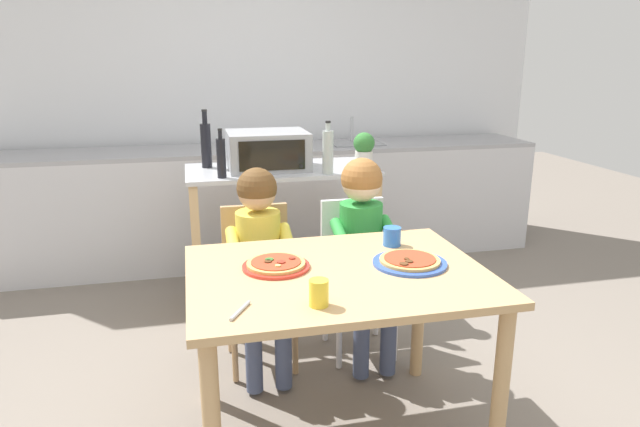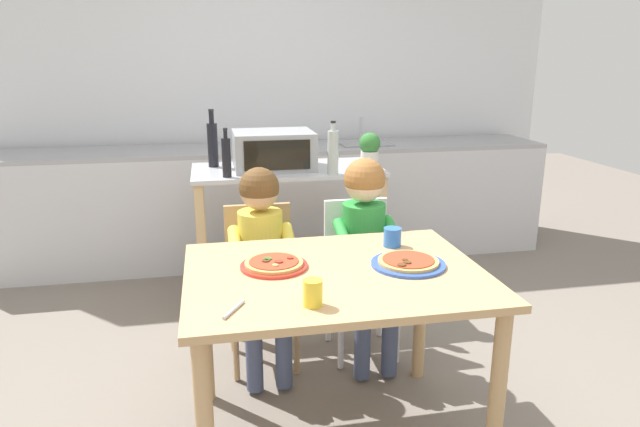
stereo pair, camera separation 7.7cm
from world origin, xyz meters
The scene contains 19 objects.
ground_plane centered at (0.00, 1.05, 0.00)m, with size 10.54×10.54×0.00m, color slate.
back_wall_tiled centered at (0.00, 2.70, 1.35)m, with size 4.82×0.12×2.70m.
kitchen_counter centered at (0.00, 2.29, 0.44)m, with size 4.34×0.60×1.09m.
kitchen_island_cart centered at (0.01, 1.41, 0.60)m, with size 1.16×0.59×0.89m.
toaster_oven centered at (-0.07, 1.41, 1.00)m, with size 0.48×0.40×0.23m.
bottle_dark_olive_oil centered at (-0.36, 1.20, 1.01)m, with size 0.05×0.05×0.28m.
bottle_brown_beer centered at (-0.43, 1.53, 1.04)m, with size 0.06×0.06×0.36m.
bottle_squat_spirits centered at (0.25, 1.17, 1.02)m, with size 0.06×0.06×0.31m.
potted_herb_plant centered at (0.49, 1.24, 1.01)m, with size 0.13×0.13×0.23m.
dining_table centered at (0.00, 0.00, 0.64)m, with size 1.16×0.88×0.75m.
dining_chair_left centered at (-0.23, 0.72, 0.48)m, with size 0.36×0.36×0.81m.
dining_chair_right centered at (0.30, 0.72, 0.48)m, with size 0.36×0.36×0.81m.
child_in_yellow_shirt centered at (-0.23, 0.60, 0.67)m, with size 0.32×0.42×1.02m.
child_in_green_shirt centered at (0.30, 0.61, 0.70)m, with size 0.32×0.42×1.05m.
pizza_plate_red_rimmed centered at (-0.23, 0.08, 0.76)m, with size 0.27×0.27×0.03m.
pizza_plate_blue_rimmed centered at (0.30, 0.00, 0.76)m, with size 0.30×0.30×0.03m.
drinking_cup_blue centered at (0.31, 0.24, 0.79)m, with size 0.08×0.08×0.08m, color blue.
drinking_cup_yellow centered at (-0.14, -0.29, 0.80)m, with size 0.07×0.07×0.09m, color yellow.
serving_spoon centered at (-0.40, -0.28, 0.76)m, with size 0.01×0.01×0.14m, color #B7BABF.
Camera 2 is at (-0.46, -2.00, 1.56)m, focal length 31.58 mm.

